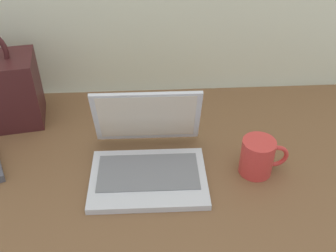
# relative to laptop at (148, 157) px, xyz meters

# --- Properties ---
(desk) EXTENTS (1.60, 0.76, 0.03)m
(desk) POSITION_rel_laptop_xyz_m (0.11, 0.04, -0.06)
(desk) COLOR brown
(desk) RESTS_ON ground
(laptop) EXTENTS (0.31, 0.29, 0.21)m
(laptop) POSITION_rel_laptop_xyz_m (0.00, 0.00, 0.00)
(laptop) COLOR silver
(laptop) RESTS_ON desk
(coffee_mug) EXTENTS (0.13, 0.09, 0.10)m
(coffee_mug) POSITION_rel_laptop_xyz_m (0.30, -0.03, 0.01)
(coffee_mug) COLOR red
(coffee_mug) RESTS_ON desk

